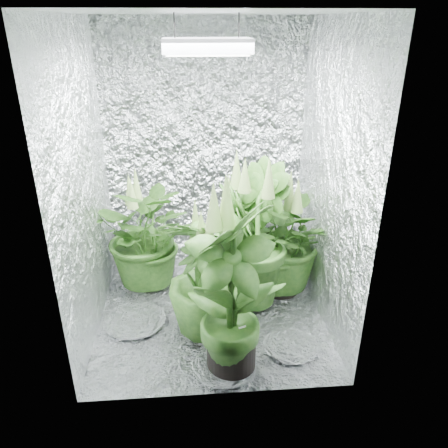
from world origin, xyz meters
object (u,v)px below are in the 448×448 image
plant_a (146,235)px  plant_d (203,278)px  plant_b (236,239)px  plant_f (232,289)px  grow_lamp (207,46)px  plant_c (254,238)px  circulation_fan (284,267)px  plant_e (283,238)px

plant_a → plant_d: 0.76m
plant_b → plant_f: (-0.13, -0.96, 0.17)m
plant_a → plant_f: bearing=-60.6°
grow_lamp → plant_c: grow_lamp is taller
plant_a → circulation_fan: 1.14m
plant_f → plant_a: bearing=119.4°
plant_b → circulation_fan: size_ratio=2.75×
grow_lamp → plant_a: (-0.48, 0.41, -1.38)m
plant_a → plant_b: bearing=-4.2°
plant_c → circulation_fan: (0.29, 0.22, -0.39)m
circulation_fan → plant_c: bearing=-157.2°
plant_b → plant_d: (-0.28, -0.59, 0.02)m
plant_e → circulation_fan: plant_e is taller
plant_b → plant_e: 0.36m
plant_b → plant_c: 0.29m
plant_c → plant_d: 0.52m
plant_c → plant_f: size_ratio=0.93×
circulation_fan → plant_b: bearing=163.3°
grow_lamp → plant_d: 1.42m
plant_b → plant_e: plant_e is taller
grow_lamp → plant_c: 1.34m
grow_lamp → plant_e: grow_lamp is taller
plant_c → plant_f: bearing=-107.6°
plant_b → plant_f: 0.98m
plant_b → plant_d: 0.65m
plant_b → circulation_fan: bearing=-2.0°
grow_lamp → plant_e: size_ratio=0.51×
plant_a → plant_e: plant_e is taller
plant_c → plant_f: 0.76m
plant_f → circulation_fan: bearing=61.1°
plant_d → plant_e: bearing=37.0°
circulation_fan → grow_lamp: bearing=-165.6°
plant_b → plant_e: bearing=-19.3°
plant_a → plant_e: (1.04, -0.17, 0.01)m
grow_lamp → plant_a: size_ratio=0.51×
plant_a → plant_d: bearing=-56.6°
plant_a → plant_f: 1.17m
plant_a → plant_d: (0.42, -0.64, -0.02)m
plant_a → circulation_fan: bearing=-3.4°
grow_lamp → plant_c: bearing=20.1°
plant_b → plant_f: plant_f is taller
plant_c → plant_e: plant_c is taller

